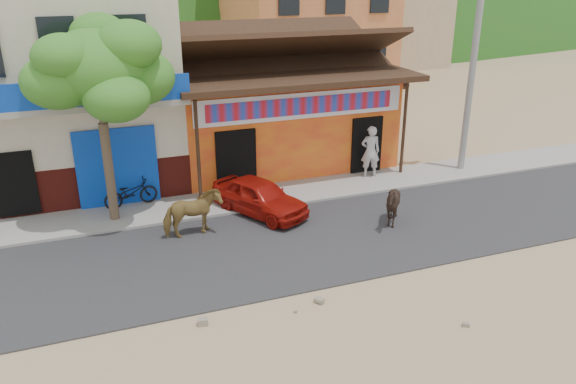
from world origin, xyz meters
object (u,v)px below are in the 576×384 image
cow_tan (192,213)px  cow_dark (393,205)px  pedestrian (370,151)px  scooter (131,193)px  red_car (259,197)px  tree (103,123)px  utility_pole (473,62)px

cow_tan → cow_dark: size_ratio=1.27×
cow_dark → pedestrian: size_ratio=0.68×
scooter → pedestrian: bearing=-101.8°
cow_dark → red_car: (-3.48, 2.18, -0.08)m
tree → scooter: bearing=54.1°
tree → cow_tan: (2.06, -1.84, -2.38)m
utility_pole → cow_dark: 6.93m
red_car → scooter: red_car is taller
scooter → pedestrian: (8.50, -0.17, 0.49)m
utility_pole → red_car: (-8.46, -1.20, -3.51)m
cow_tan → pedestrian: (7.04, 2.50, 0.33)m
cow_dark → pedestrian: (1.29, 3.84, 0.38)m
utility_pole → pedestrian: bearing=173.0°
cow_tan → scooter: cow_tan is taller
cow_dark → red_car: cow_dark is taller
tree → pedestrian: size_ratio=3.17×
cow_dark → scooter: bearing=-130.5°
utility_pole → cow_tan: 11.44m
scooter → cow_dark: bearing=-129.7°
utility_pole → pedestrian: size_ratio=4.23×
utility_pole → cow_dark: bearing=-145.8°
utility_pole → cow_tan: utility_pole is taller
cow_dark → red_car: bearing=-133.5°
utility_pole → cow_dark: (-4.99, -3.38, -3.43)m
utility_pole → red_car: 9.24m
tree → utility_pole: size_ratio=0.75×
tree → red_car: tree is taller
cow_tan → red_car: bearing=-77.4°
red_car → scooter: size_ratio=1.94×
utility_pole → scooter: bearing=177.1°
scooter → cow_tan: bearing=-162.0°
tree → scooter: size_ratio=3.48×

